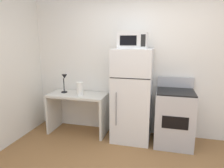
# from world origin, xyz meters

# --- Properties ---
(wall_back_white) EXTENTS (5.00, 0.10, 2.60)m
(wall_back_white) POSITION_xyz_m (0.00, 1.70, 1.30)
(wall_back_white) COLOR white
(wall_back_white) RESTS_ON ground
(desk) EXTENTS (1.07, 0.53, 0.75)m
(desk) POSITION_xyz_m (-1.23, 1.36, 0.52)
(desk) COLOR silver
(desk) RESTS_ON ground
(desk_lamp) EXTENTS (0.14, 0.12, 0.35)m
(desk_lamp) POSITION_xyz_m (-1.50, 1.38, 0.99)
(desk_lamp) COLOR black
(desk_lamp) RESTS_ON desk
(paper_towel_roll) EXTENTS (0.11, 0.11, 0.24)m
(paper_towel_roll) POSITION_xyz_m (-1.15, 1.29, 0.87)
(paper_towel_roll) COLOR white
(paper_towel_roll) RESTS_ON desk
(refrigerator) EXTENTS (0.65, 0.61, 1.59)m
(refrigerator) POSITION_xyz_m (-0.21, 1.34, 0.79)
(refrigerator) COLOR white
(refrigerator) RESTS_ON ground
(microwave) EXTENTS (0.46, 0.35, 0.26)m
(microwave) POSITION_xyz_m (-0.21, 1.32, 1.72)
(microwave) COLOR silver
(microwave) RESTS_ON refrigerator
(oven_range) EXTENTS (0.61, 0.61, 1.10)m
(oven_range) POSITION_xyz_m (0.50, 1.33, 0.47)
(oven_range) COLOR #B7B7BC
(oven_range) RESTS_ON ground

